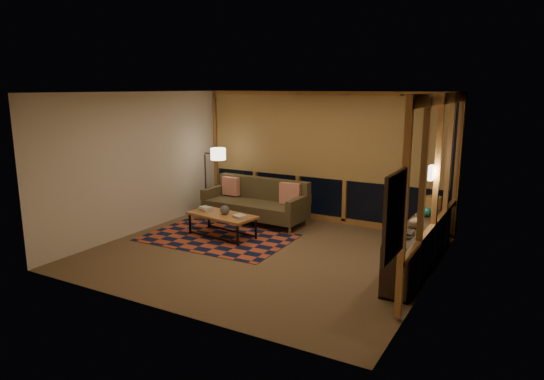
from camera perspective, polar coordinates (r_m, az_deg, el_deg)
The scene contains 21 objects.
floor at distance 8.37m, azimuth -1.13°, elevation -7.38°, with size 5.50×5.00×0.01m, color brown.
ceiling at distance 7.90m, azimuth -1.21°, elevation 11.43°, with size 5.50×5.00×0.01m, color beige.
walls at distance 8.03m, azimuth -1.17°, elevation 1.75°, with size 5.51×5.01×2.70m.
window_wall_back at distance 10.17m, azimuth 5.83°, elevation 3.86°, with size 5.30×0.16×2.60m, color #AE7241, non-canonical shape.
window_wall_right at distance 7.65m, azimuth 18.80°, elevation 0.59°, with size 0.16×3.70×2.60m, color #AE7241, non-canonical shape.
wall_art at distance 5.29m, azimuth 14.12°, elevation -2.93°, with size 0.06×0.74×0.94m, color red, non-canonical shape.
wall_sconce at distance 7.48m, azimuth 18.23°, elevation 1.95°, with size 0.12×0.18×0.22m, color #FBE6BD, non-canonical shape.
sofa at distance 10.08m, azimuth -2.03°, elevation -1.39°, with size 2.17×0.88×0.89m, color brown, non-canonical shape.
pillow_left at distance 10.58m, azimuth -4.86°, elevation 0.30°, with size 0.39×0.13×0.39m, color red, non-canonical shape.
pillow_right at distance 9.82m, azimuth 2.13°, elevation -0.48°, with size 0.43×0.14×0.43m, color red, non-canonical shape.
area_rug at distance 9.21m, azimuth -6.39°, elevation -5.59°, with size 2.69×1.79×0.01m, color #AD472A.
coffee_table at distance 9.22m, azimuth -5.86°, elevation -4.17°, with size 1.33×0.61×0.44m, color #AE7241, non-canonical shape.
book_stack_a at distance 9.46m, azimuth -7.83°, elevation -2.21°, with size 0.22×0.17×0.06m, color silver, non-canonical shape.
book_stack_b at distance 8.89m, azimuth -3.80°, elevation -3.08°, with size 0.25×0.20×0.05m, color silver, non-canonical shape.
ceramic_pot at distance 9.11m, azimuth -5.57°, elevation -2.33°, with size 0.18×0.18×0.18m, color black.
floor_lamp at distance 10.83m, azimuth -7.82°, elevation 1.10°, with size 0.50×0.33×1.50m, color black, non-canonical shape.
bookshelf at distance 7.99m, azimuth 17.07°, elevation -6.07°, with size 0.40×2.99×0.75m, color black, non-canonical shape.
basket at distance 8.75m, azimuth 18.48°, elevation -1.37°, with size 0.27×0.27×0.20m, color #B1843F.
teal_bowl at distance 8.14m, azimuth 17.72°, elevation -2.46°, with size 0.16×0.16×0.16m, color #136453.
vase at distance 7.47m, azimuth 16.60°, elevation -3.49°, with size 0.19×0.19×0.20m, color tan.
shelf_book_stack at distance 7.00m, azimuth 15.59°, elevation -5.04°, with size 0.17×0.24×0.07m, color silver, non-canonical shape.
Camera 1 is at (4.02, -6.80, 2.78)m, focal length 32.00 mm.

